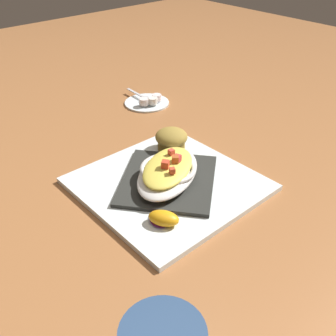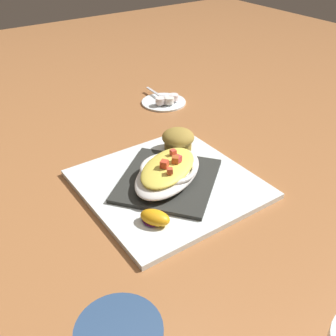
% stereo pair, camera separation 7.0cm
% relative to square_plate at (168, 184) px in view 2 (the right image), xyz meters
% --- Properties ---
extents(ground_plane, '(2.60, 2.60, 0.00)m').
position_rel_square_plate_xyz_m(ground_plane, '(0.00, 0.00, -0.01)').
color(ground_plane, '#A06539').
extents(square_plate, '(0.29, 0.29, 0.01)m').
position_rel_square_plate_xyz_m(square_plate, '(0.00, 0.00, 0.00)').
color(square_plate, white).
rests_on(square_plate, ground_plane).
extents(folded_napkin, '(0.24, 0.24, 0.01)m').
position_rel_square_plate_xyz_m(folded_napkin, '(0.00, 0.00, 0.01)').
color(folded_napkin, '#2B2C29').
rests_on(folded_napkin, square_plate).
extents(gratin_dish, '(0.20, 0.17, 0.05)m').
position_rel_square_plate_xyz_m(gratin_dish, '(-0.00, 0.00, 0.03)').
color(gratin_dish, silver).
rests_on(gratin_dish, folded_napkin).
extents(muffin, '(0.07, 0.07, 0.05)m').
position_rel_square_plate_xyz_m(muffin, '(-0.08, -0.08, 0.03)').
color(muffin, olive).
rests_on(muffin, square_plate).
extents(orange_garnish, '(0.06, 0.07, 0.02)m').
position_rel_square_plate_xyz_m(orange_garnish, '(0.08, 0.08, 0.01)').
color(orange_garnish, '#5C1E62').
rests_on(orange_garnish, square_plate).
extents(creamer_saucer, '(0.12, 0.12, 0.01)m').
position_rel_square_plate_xyz_m(creamer_saucer, '(-0.20, -0.31, -0.00)').
color(creamer_saucer, white).
rests_on(creamer_saucer, ground_plane).
extents(spoon, '(0.03, 0.10, 0.01)m').
position_rel_square_plate_xyz_m(spoon, '(-0.20, -0.32, 0.01)').
color(spoon, silver).
rests_on(spoon, creamer_saucer).
extents(creamer_cup_0, '(0.02, 0.02, 0.02)m').
position_rel_square_plate_xyz_m(creamer_cup_0, '(-0.18, -0.29, 0.01)').
color(creamer_cup_0, white).
rests_on(creamer_cup_0, creamer_saucer).
extents(creamer_cup_1, '(0.02, 0.02, 0.02)m').
position_rel_square_plate_xyz_m(creamer_cup_1, '(-0.20, -0.28, 0.01)').
color(creamer_cup_1, white).
rests_on(creamer_cup_1, creamer_saucer).
extents(creamer_cup_2, '(0.02, 0.02, 0.02)m').
position_rel_square_plate_xyz_m(creamer_cup_2, '(-0.22, -0.29, 0.01)').
color(creamer_cup_2, white).
rests_on(creamer_cup_2, creamer_saucer).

